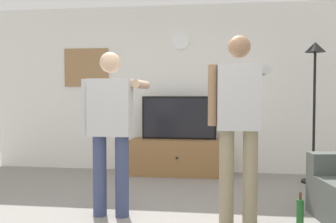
# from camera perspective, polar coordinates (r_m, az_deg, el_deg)

# --- Properties ---
(back_wall) EXTENTS (6.40, 0.10, 2.70)m
(back_wall) POSITION_cam_1_polar(r_m,az_deg,el_deg) (6.13, 2.27, 3.50)
(back_wall) COLOR silver
(back_wall) RESTS_ON ground_plane
(tv_stand) EXTENTS (1.48, 0.49, 0.55)m
(tv_stand) POSITION_cam_1_polar(r_m,az_deg,el_deg) (5.86, 1.62, -6.98)
(tv_stand) COLOR olive
(tv_stand) RESTS_ON ground_plane
(television) EXTENTS (1.16, 0.07, 0.67)m
(television) POSITION_cam_1_polar(r_m,az_deg,el_deg) (5.84, 1.68, -0.96)
(television) COLOR black
(television) RESTS_ON tv_stand
(wall_clock) EXTENTS (0.28, 0.03, 0.28)m
(wall_clock) POSITION_cam_1_polar(r_m,az_deg,el_deg) (6.14, 1.94, 10.78)
(wall_clock) COLOR white
(framed_picture) EXTENTS (0.76, 0.04, 0.64)m
(framed_picture) POSITION_cam_1_polar(r_m,az_deg,el_deg) (6.45, -12.34, 6.57)
(framed_picture) COLOR #997047
(floor_lamp) EXTENTS (0.32, 0.32, 1.99)m
(floor_lamp) POSITION_cam_1_polar(r_m,az_deg,el_deg) (5.65, 21.48, 4.13)
(floor_lamp) COLOR black
(floor_lamp) RESTS_ON ground_plane
(person_standing_nearer_lamp) EXTENTS (0.61, 0.78, 1.68)m
(person_standing_nearer_lamp) POSITION_cam_1_polar(r_m,az_deg,el_deg) (3.86, -8.70, -1.82)
(person_standing_nearer_lamp) COLOR #384266
(person_standing_nearer_lamp) RESTS_ON ground_plane
(person_standing_nearer_couch) EXTENTS (0.58, 0.78, 1.80)m
(person_standing_nearer_couch) POSITION_cam_1_polar(r_m,az_deg,el_deg) (3.60, 10.75, -1.01)
(person_standing_nearer_couch) COLOR gray
(person_standing_nearer_couch) RESTS_ON ground_plane
(beverage_bottle) EXTENTS (0.07, 0.07, 0.36)m
(beverage_bottle) POSITION_cam_1_polar(r_m,az_deg,el_deg) (3.74, 19.51, -14.61)
(beverage_bottle) COLOR #1E5923
(beverage_bottle) RESTS_ON ground_plane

